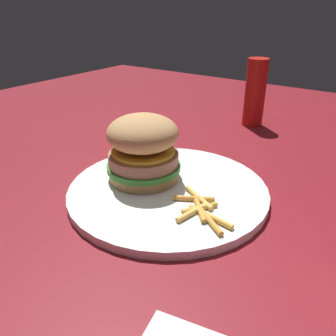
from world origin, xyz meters
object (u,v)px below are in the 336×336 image
Objects in this scene: plate at (168,190)px; sandwich at (143,148)px; fries_pile at (201,209)px; ketchup_bottle at (255,93)px.

sandwich is at bearing -2.32° from plate.
sandwich is (0.05, -0.00, 0.05)m from plate.
sandwich reaches higher than fries_pile.
plate is 0.07m from sandwich.
plate is 2.94× the size of fries_pile.
fries_pile is 0.40m from ketchup_bottle.
fries_pile reaches higher than plate.
plate is 2.61× the size of sandwich.
ketchup_bottle is at bearing -86.41° from plate.
sandwich is 0.36m from ketchup_bottle.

